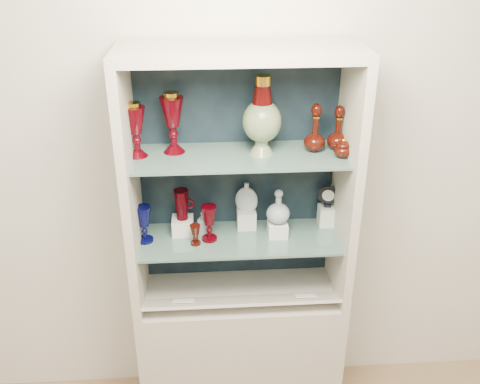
{
  "coord_description": "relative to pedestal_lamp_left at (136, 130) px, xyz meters",
  "views": [
    {
      "loc": [
        -0.15,
        -0.6,
        2.36
      ],
      "look_at": [
        0.0,
        1.53,
        1.3
      ],
      "focal_mm": 40.0,
      "sensor_mm": 36.0,
      "label": 1
    }
  ],
  "objects": [
    {
      "name": "pedestal_lamp_left",
      "position": [
        0.0,
        0.0,
        0.0
      ],
      "size": [
        0.11,
        0.11,
        0.24
      ],
      "primitive_type": null,
      "rotation": [
        0.0,
        0.0,
        0.19
      ],
      "color": "#460007",
      "rests_on": "shelf_upper"
    },
    {
      "name": "label_ledge",
      "position": [
        0.44,
        -0.15,
        -0.81
      ],
      "size": [
        0.92,
        0.17,
        0.09
      ],
      "primitive_type": "cube",
      "rotation": [
        -0.44,
        0.0,
        0.0
      ],
      "color": "#BDB3A0",
      "rests_on": "cabinet_base"
    },
    {
      "name": "riser_cameo_medallion",
      "position": [
        0.87,
        0.08,
        -0.49
      ],
      "size": [
        0.08,
        0.08,
        0.1
      ],
      "primitive_type": "cube",
      "color": "silver",
      "rests_on": "shelf_lower"
    },
    {
      "name": "cabinet_top_cap",
      "position": [
        0.44,
        -0.04,
        0.33
      ],
      "size": [
        1.0,
        0.4,
        0.04
      ],
      "primitive_type": "cube",
      "color": "#BDB3A0",
      "rests_on": "cabinet_side_left"
    },
    {
      "name": "ruby_decanter_a",
      "position": [
        0.77,
        0.01,
        0.0
      ],
      "size": [
        0.12,
        0.12,
        0.24
      ],
      "primitive_type": null,
      "rotation": [
        0.0,
        0.0,
        0.39
      ],
      "color": "#3B0F07",
      "rests_on": "shelf_upper"
    },
    {
      "name": "cabinet_base",
      "position": [
        0.44,
        -0.04,
        -1.21
      ],
      "size": [
        1.0,
        0.4,
        0.75
      ],
      "primitive_type": "cube",
      "color": "#BDB3A0",
      "rests_on": "ground"
    },
    {
      "name": "cameo_medallion",
      "position": [
        0.87,
        0.08,
        -0.38
      ],
      "size": [
        0.1,
        0.06,
        0.11
      ],
      "primitive_type": null,
      "rotation": [
        0.0,
        0.0,
        -0.24
      ],
      "color": "black",
      "rests_on": "riser_cameo_medallion"
    },
    {
      "name": "riser_ruby_pitcher",
      "position": [
        0.17,
        0.04,
        -0.5
      ],
      "size": [
        0.1,
        0.1,
        0.08
      ],
      "primitive_type": "cube",
      "color": "silver",
      "rests_on": "shelf_lower"
    },
    {
      "name": "wall_back",
      "position": [
        0.44,
        0.18,
        -0.19
      ],
      "size": [
        3.5,
        0.02,
        2.8
      ],
      "primitive_type": "cube",
      "color": "beige",
      "rests_on": "ground"
    },
    {
      "name": "flat_flask",
      "position": [
        0.48,
        0.08,
        -0.37
      ],
      "size": [
        0.11,
        0.07,
        0.15
      ],
      "primitive_type": null,
      "rotation": [
        0.0,
        0.0,
        -0.22
      ],
      "color": "silver",
      "rests_on": "riser_flat_flask"
    },
    {
      "name": "ruby_decanter_b",
      "position": [
        0.88,
        0.02,
        -0.01
      ],
      "size": [
        0.12,
        0.12,
        0.21
      ],
      "primitive_type": null,
      "rotation": [
        0.0,
        0.0,
        0.33
      ],
      "color": "#3B0F07",
      "rests_on": "shelf_upper"
    },
    {
      "name": "pedestal_lamp_right",
      "position": [
        0.15,
        0.04,
        0.01
      ],
      "size": [
        0.13,
        0.13,
        0.27
      ],
      "primitive_type": null,
      "rotation": [
        0.0,
        0.0,
        -0.26
      ],
      "color": "#460007",
      "rests_on": "shelf_upper"
    },
    {
      "name": "ruby_pitcher",
      "position": [
        0.17,
        0.04,
        -0.39
      ],
      "size": [
        0.12,
        0.09,
        0.15
      ],
      "primitive_type": null,
      "rotation": [
        0.0,
        0.0,
        -0.24
      ],
      "color": "#460007",
      "rests_on": "riser_ruby_pitcher"
    },
    {
      "name": "label_card_1",
      "position": [
        0.74,
        -0.15,
        -0.79
      ],
      "size": [
        0.1,
        0.06,
        0.03
      ],
      "primitive_type": "cube",
      "rotation": [
        -0.44,
        0.0,
        0.0
      ],
      "color": "white",
      "rests_on": "label_ledge"
    },
    {
      "name": "riser_clear_round_decanter",
      "position": [
        0.62,
        -0.01,
        -0.5
      ],
      "size": [
        0.09,
        0.09,
        0.07
      ],
      "primitive_type": "cube",
      "color": "silver",
      "rests_on": "shelf_lower"
    },
    {
      "name": "cabinet_side_right",
      "position": [
        0.92,
        -0.04,
        -0.26
      ],
      "size": [
        0.04,
        0.4,
        1.15
      ],
      "primitive_type": "cube",
      "color": "#BDB3A0",
      "rests_on": "cabinet_base"
    },
    {
      "name": "enamel_urn",
      "position": [
        0.54,
        -0.01,
        0.05
      ],
      "size": [
        0.18,
        0.18,
        0.34
      ],
      "primitive_type": null,
      "rotation": [
        0.0,
        0.0,
        0.08
      ],
      "color": "#12471D",
      "rests_on": "shelf_upper"
    },
    {
      "name": "riser_flat_flask",
      "position": [
        0.48,
        0.08,
        -0.49
      ],
      "size": [
        0.09,
        0.09,
        0.09
      ],
      "primitive_type": "cube",
      "color": "silver",
      "rests_on": "shelf_lower"
    },
    {
      "name": "cabinet_back_panel",
      "position": [
        0.44,
        0.15,
        -0.26
      ],
      "size": [
        0.98,
        0.02,
        1.15
      ],
      "primitive_type": "cube",
      "color": "black",
      "rests_on": "cabinet_base"
    },
    {
      "name": "cabinet_side_left",
      "position": [
        -0.04,
        -0.04,
        -0.26
      ],
      "size": [
        0.04,
        0.4,
        1.15
      ],
      "primitive_type": "cube",
      "color": "#BDB3A0",
      "rests_on": "cabinet_base"
    },
    {
      "name": "label_card_0",
      "position": [
        0.17,
        -0.15,
        -0.79
      ],
      "size": [
        0.1,
        0.06,
        0.03
      ],
      "primitive_type": "cube",
      "rotation": [
        -0.44,
        0.0,
        0.0
      ],
      "color": "white",
      "rests_on": "label_ledge"
    },
    {
      "name": "shelf_upper",
      "position": [
        0.44,
        -0.02,
        -0.13
      ],
      "size": [
        0.92,
        0.34,
        0.01
      ],
      "primitive_type": "cube",
      "color": "slate",
      "rests_on": "cabinet_side_left"
    },
    {
      "name": "ruby_goblet_tall",
      "position": [
        0.3,
        -0.03,
        -0.45
      ],
      "size": [
        0.08,
        0.08,
        0.18
      ],
      "primitive_type": null,
      "rotation": [
        0.0,
        0.0,
        -0.19
      ],
      "color": "#460007",
      "rests_on": "shelf_lower"
    },
    {
      "name": "clear_round_decanter",
      "position": [
        0.62,
        -0.01,
        -0.39
      ],
      "size": [
        0.12,
        0.12,
        0.16
      ],
      "primitive_type": null,
      "rotation": [
        0.0,
        0.0,
        0.06
      ],
      "color": "#97A0AD",
      "rests_on": "riser_clear_round_decanter"
    },
    {
      "name": "cobalt_goblet",
      "position": [
        0.0,
        -0.02,
        -0.45
      ],
      "size": [
        0.09,
        0.09,
        0.18
      ],
      "primitive_type": null,
      "rotation": [
        0.0,
        0.0,
        -0.26
      ],
      "color": "#060742",
      "rests_on": "shelf_lower"
    },
    {
      "name": "ruby_goblet_small",
      "position": [
        0.23,
        -0.06,
        -0.49
      ],
      "size": [
        0.07,
        0.07,
        0.1
      ],
      "primitive_type": null,
      "rotation": [
        0.0,
        0.0,
        -0.43
      ],
      "color": "#3B0F07",
      "rests_on": "shelf_lower"
    },
    {
      "name": "lidded_bowl",
      "position": [
        0.88,
        -0.07,
        -0.08
      ],
      "size": [
        0.1,
        0.1,
        0.09
      ],
      "primitive_type": null,
      "rotation": [
        0.0,
        0.0,
        -0.33
      ],
      "color": "#3B0F07",
      "rests_on": "shelf_upper"
    },
    {
      "name": "shelf_lower",
      "position": [
        0.44,
        -0.02,
        -0.55
      ],
      "size": [
        0.92,
        0.34,
        0.01
      ],
      "primitive_type": "cube",
      "color": "slate",
      "rests_on": "cabinet_side_left"
    },
    {
      "name": "clear_square_bottle",
      "position": [
        0.27,
        0.03,
        -0.48
      ],
      "size": [
        0.05,
        0.05,
        0.12
      ],
      "primitive_type": null,
      "rotation": [
        0.0,
        0.0,
        -0.33
      ],
      "color": "#97A0AD",
      "rests_on": "shelf_lower"
    }
  ]
}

